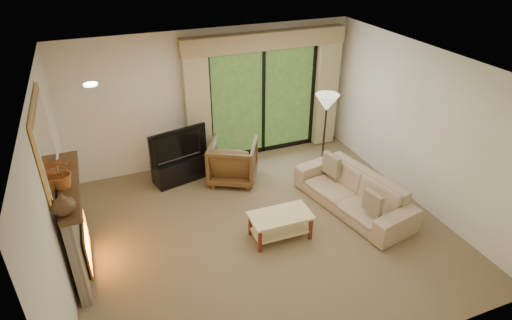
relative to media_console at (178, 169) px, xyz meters
name	(u,v)px	position (x,y,z in m)	size (l,w,h in m)	color
floor	(263,230)	(0.89, -1.95, -0.23)	(5.50, 5.50, 0.00)	olive
ceiling	(265,68)	(0.89, -1.95, 2.37)	(5.50, 5.50, 0.00)	white
wall_back	(213,98)	(0.89, 0.55, 1.07)	(5.00, 5.00, 0.00)	#F7E7CE
wall_front	(365,276)	(0.89, -4.45, 1.07)	(5.00, 5.00, 0.00)	#F7E7CE
wall_left	(54,198)	(-1.86, -1.95, 1.07)	(5.00, 5.00, 0.00)	#F7E7CE
wall_right	(420,127)	(3.64, -1.95, 1.07)	(5.00, 5.00, 0.00)	#F7E7CE
fireplace	(75,226)	(-1.74, -1.75, 0.46)	(0.24, 1.70, 1.37)	gray
mirror	(45,142)	(-1.83, -1.75, 1.72)	(0.07, 1.45, 1.02)	#D9A050
sliding_door	(263,102)	(1.89, 0.50, 0.87)	(2.26, 0.10, 2.16)	black
curtain_left	(198,109)	(0.54, 0.39, 0.97)	(0.45, 0.18, 2.35)	tan
curtain_right	(326,90)	(3.24, 0.39, 0.97)	(0.45, 0.18, 2.35)	tan
cornice	(265,41)	(1.89, 0.41, 2.09)	(3.20, 0.24, 0.32)	tan
media_console	(178,169)	(0.00, 0.00, 0.00)	(0.90, 0.41, 0.45)	black
tv	(176,143)	(0.00, 0.00, 0.54)	(1.08, 0.14, 0.62)	black
armchair	(233,161)	(0.95, -0.35, 0.16)	(0.83, 0.85, 0.78)	brown
sofa	(353,192)	(2.50, -1.95, 0.08)	(2.12, 0.83, 0.62)	tan
pillow_near	(373,203)	(2.42, -2.56, 0.29)	(0.09, 0.34, 0.34)	brown
pillow_far	(331,165)	(2.42, -1.33, 0.30)	(0.10, 0.38, 0.38)	brown
coffee_table	(280,226)	(1.07, -2.19, -0.02)	(0.92, 0.51, 0.42)	#EBCF85
floor_lamp	(324,135)	(2.60, -0.73, 0.56)	(0.42, 0.42, 1.58)	beige
vase	(63,203)	(-1.72, -2.45, 1.28)	(0.26, 0.26, 0.27)	#47311B
branches	(61,172)	(-1.72, -1.86, 1.36)	(0.38, 0.33, 0.43)	#BB6427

